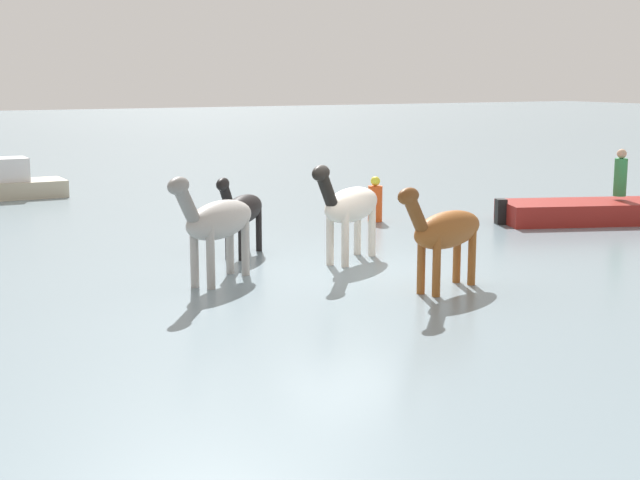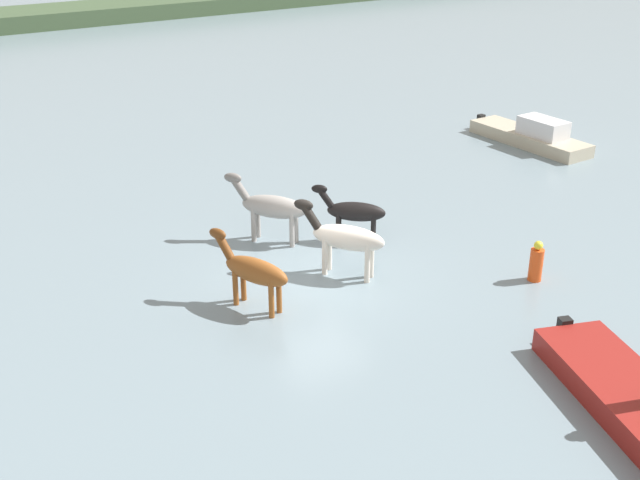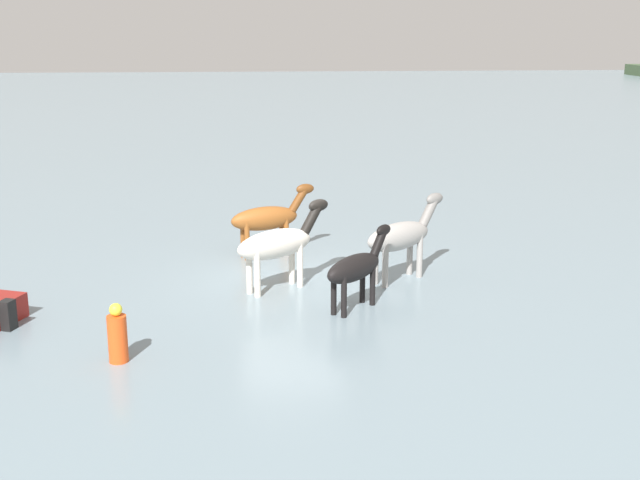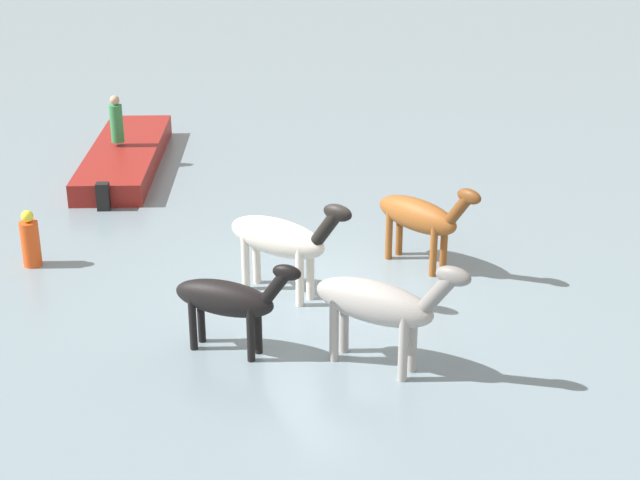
% 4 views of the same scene
% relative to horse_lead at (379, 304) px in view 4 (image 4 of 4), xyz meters
% --- Properties ---
extents(ground_plane, '(172.01, 172.01, 0.00)m').
position_rel_horse_lead_xyz_m(ground_plane, '(-0.15, -2.64, -1.10)').
color(ground_plane, gray).
extents(horse_lead, '(1.87, 2.30, 2.00)m').
position_rel_horse_lead_xyz_m(horse_lead, '(0.00, 0.00, 0.00)').
color(horse_lead, '#9E9993').
rests_on(horse_lead, ground_plane).
extents(horse_gray_outer, '(1.24, 2.37, 1.87)m').
position_rel_horse_lead_xyz_m(horse_gray_outer, '(-2.40, -3.18, -0.07)').
color(horse_gray_outer, brown).
rests_on(horse_gray_outer, ground_plane).
extents(horse_rear_stallion, '(1.77, 2.38, 2.01)m').
position_rel_horse_lead_xyz_m(horse_rear_stallion, '(0.50, -2.99, 0.01)').
color(horse_rear_stallion, silver).
rests_on(horse_rear_stallion, ground_plane).
extents(horse_dark_mare, '(1.82, 1.78, 1.71)m').
position_rel_horse_lead_xyz_m(horse_dark_mare, '(1.99, -1.34, -0.16)').
color(horse_dark_mare, black).
rests_on(horse_dark_mare, ground_plane).
extents(boat_motor_center, '(3.62, 6.10, 0.78)m').
position_rel_horse_lead_xyz_m(boat_motor_center, '(1.63, -11.41, -0.92)').
color(boat_motor_center, maroon).
rests_on(boat_motor_center, ground_plane).
extents(person_helmsman_aft, '(0.32, 0.32, 1.19)m').
position_rel_horse_lead_xyz_m(person_helmsman_aft, '(1.74, -11.58, 0.07)').
color(person_helmsman_aft, '#338C4C').
rests_on(person_helmsman_aft, boat_motor_center).
extents(buoy_channel_marker, '(0.36, 0.36, 1.14)m').
position_rel_horse_lead_xyz_m(buoy_channel_marker, '(4.54, -6.07, -0.59)').
color(buoy_channel_marker, '#E54C19').
rests_on(buoy_channel_marker, ground_plane).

